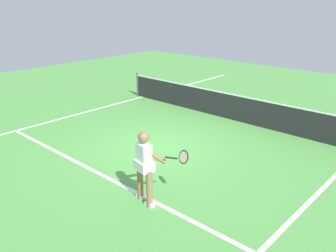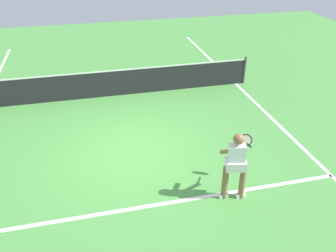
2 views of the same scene
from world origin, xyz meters
The scene contains 5 objects.
ground_plane centered at (0.00, 0.00, 0.00)m, with size 27.69×27.69×0.00m, color #4C9342.
service_line_marking centered at (0.00, -2.07, 0.00)m, with size 8.52×0.10×0.01m, color white.
sideline_right_marking centered at (4.26, 0.00, 0.00)m, with size 0.10×19.30×0.01m, color white.
court_net centered at (0.00, 3.48, 0.46)m, with size 9.20×0.08×0.99m.
tennis_player centered at (1.77, -2.18, 0.85)m, with size 0.92×0.90×1.55m.
Camera 2 is at (-0.92, -7.48, 5.03)m, focal length 37.85 mm.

